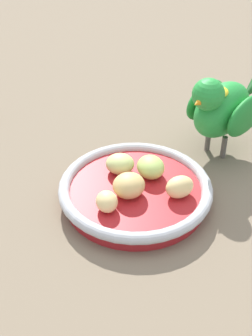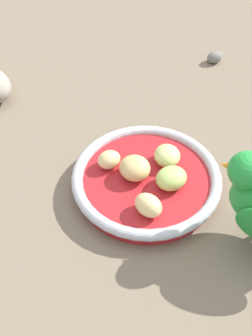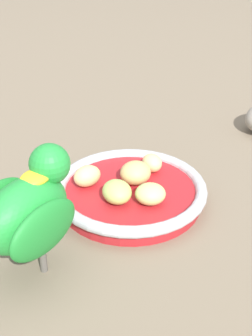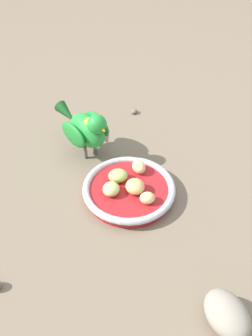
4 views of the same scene
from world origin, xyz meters
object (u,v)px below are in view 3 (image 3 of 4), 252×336
at_px(feeding_bowl, 132,192).
at_px(apple_piece_1, 117,192).
at_px(apple_piece_0, 135,173).
at_px(apple_piece_4, 150,194).
at_px(apple_piece_3, 87,176).
at_px(parrot, 22,212).
at_px(apple_piece_2, 152,163).

distance_m(feeding_bowl, apple_piece_1, 0.04).
relative_size(apple_piece_0, apple_piece_4, 1.09).
relative_size(apple_piece_0, apple_piece_3, 1.11).
height_order(feeding_bowl, parrot, parrot).
xyz_separation_m(apple_piece_1, apple_piece_4, (-0.03, -0.03, -0.00)).
bearing_deg(parrot, apple_piece_2, -3.25).
bearing_deg(parrot, apple_piece_4, -18.66).
distance_m(apple_piece_1, parrot, 0.14).
distance_m(feeding_bowl, apple_piece_0, 0.02).
bearing_deg(apple_piece_4, apple_piece_0, -17.57).
xyz_separation_m(apple_piece_3, apple_piece_4, (-0.08, -0.04, -0.00)).
distance_m(feeding_bowl, parrot, 0.17).
height_order(apple_piece_1, parrot, parrot).
xyz_separation_m(apple_piece_0, apple_piece_3, (0.03, 0.05, -0.00)).
bearing_deg(apple_piece_4, apple_piece_3, 25.58).
height_order(apple_piece_0, parrot, parrot).
height_order(feeding_bowl, apple_piece_3, apple_piece_3).
height_order(feeding_bowl, apple_piece_4, apple_piece_4).
height_order(apple_piece_1, apple_piece_3, same).
relative_size(apple_piece_0, apple_piece_1, 1.00).
xyz_separation_m(apple_piece_3, parrot, (-0.07, 0.12, 0.04)).
relative_size(feeding_bowl, apple_piece_3, 5.31).
bearing_deg(apple_piece_2, apple_piece_4, 138.38).
bearing_deg(feeding_bowl, apple_piece_0, -57.54).
height_order(apple_piece_1, apple_piece_2, apple_piece_1).
distance_m(apple_piece_0, parrot, 0.18).
relative_size(apple_piece_0, apple_piece_2, 1.32).
distance_m(apple_piece_2, parrot, 0.21).
relative_size(apple_piece_2, apple_piece_3, 0.84).
distance_m(apple_piece_0, apple_piece_2, 0.04).
xyz_separation_m(feeding_bowl, apple_piece_1, (-0.01, 0.03, 0.02)).
relative_size(feeding_bowl, apple_piece_0, 4.80).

